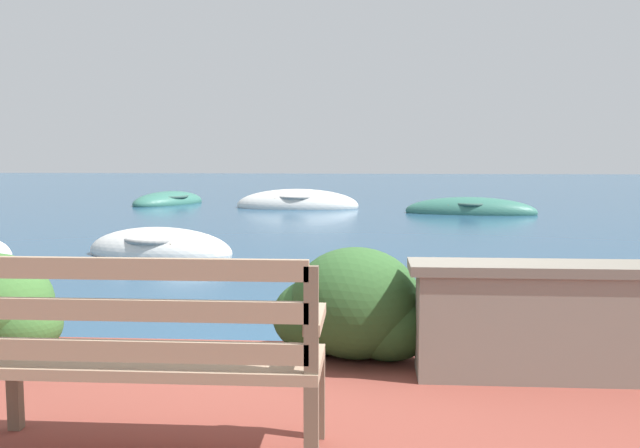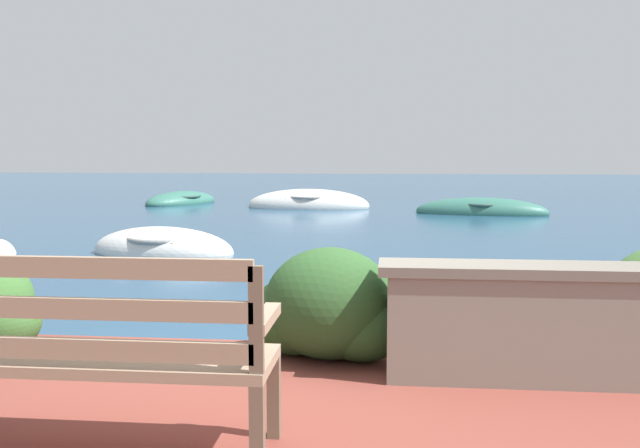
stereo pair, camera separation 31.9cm
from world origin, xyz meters
TOP-DOWN VIEW (x-y plane):
  - ground_plane at (0.00, 0.00)m, footprint 80.00×80.00m
  - park_bench at (-0.92, -1.95)m, footprint 1.56×0.48m
  - stone_wall at (1.45, -0.71)m, footprint 2.30×0.39m
  - hedge_clump_left at (-0.03, -0.35)m, footprint 1.08×0.78m
  - rowboat_nearest at (-3.04, 5.38)m, footprint 2.45×1.50m
  - rowboat_far at (2.55, 12.59)m, footprint 3.28×1.41m
  - rowboat_outer at (-1.85, 14.00)m, footprint 3.31×1.39m
  - rowboat_distant at (-5.67, 15.05)m, footprint 2.22×2.76m

SIDE VIEW (x-z plane):
  - ground_plane at x=0.00m, z-range 0.00..0.00m
  - rowboat_distant at x=-5.67m, z-range -0.26..0.38m
  - rowboat_far at x=2.55m, z-range -0.30..0.42m
  - rowboat_nearest at x=-3.04m, z-range -0.30..0.43m
  - rowboat_outer at x=-1.85m, z-range -0.37..0.52m
  - hedge_clump_left at x=-0.03m, z-range 0.17..0.90m
  - stone_wall at x=1.45m, z-range 0.22..0.92m
  - park_bench at x=-0.92m, z-range 0.24..1.17m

